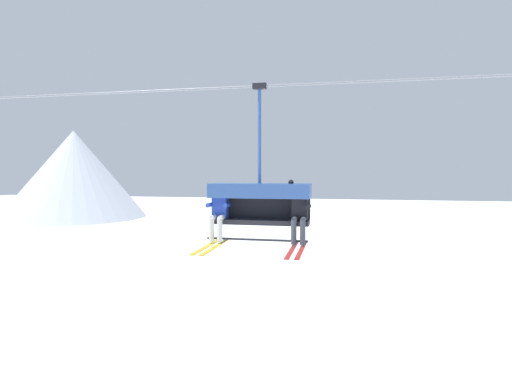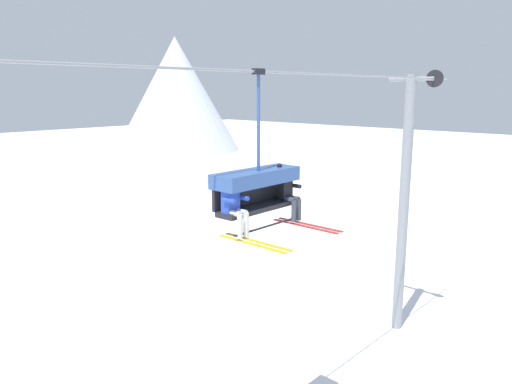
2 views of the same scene
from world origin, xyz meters
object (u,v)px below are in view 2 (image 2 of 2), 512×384
Objects in this scene: chairlift_chair at (256,183)px; skier_blue at (235,206)px; skier_black at (289,192)px; lift_tower_far at (404,201)px.

skier_blue is at bearing -165.43° from chairlift_chair.
skier_blue is 1.00× the size of skier_black.
lift_tower_far is at bearing 5.63° from skier_blue.
lift_tower_far reaches higher than skier_blue.
skier_blue is (-9.44, -0.93, 1.60)m from lift_tower_far.
lift_tower_far reaches higher than skier_black.
lift_tower_far is 5.47× the size of skier_blue.
chairlift_chair reaches higher than skier_black.
lift_tower_far is at bearing 6.81° from skier_black.
chairlift_chair is at bearing 165.81° from skier_black.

